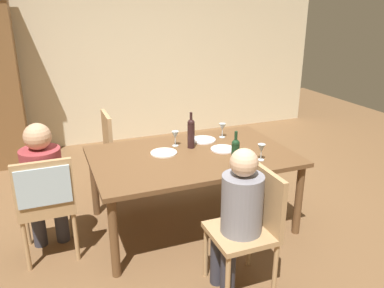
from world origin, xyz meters
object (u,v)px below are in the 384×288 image
at_px(chair_far_left, 119,146).
at_px(wine_glass_near_right, 175,135).
at_px(dinner_plate_guest_right, 164,153).
at_px(person_woman_host, 238,211).
at_px(wine_glass_near_left, 261,149).
at_px(person_man_bearded, 44,180).
at_px(wine_bottle_dark_red, 235,152).
at_px(dinner_plate_host, 223,149).
at_px(wine_glass_centre, 222,127).
at_px(chair_near, 252,222).
at_px(dinner_plate_guest_left, 203,140).
at_px(dining_table, 192,161).
at_px(chair_left_end, 45,196).
at_px(wine_bottle_tall_green, 191,132).

height_order(chair_far_left, wine_glass_near_right, chair_far_left).
relative_size(chair_far_left, dinner_plate_guest_right, 3.74).
xyz_separation_m(person_woman_host, wine_glass_near_left, (0.54, 0.61, 0.18)).
distance_m(person_man_bearded, wine_glass_near_right, 1.26).
bearing_deg(wine_glass_near_left, wine_bottle_dark_red, -167.27).
height_order(wine_bottle_dark_red, dinner_plate_host, wine_bottle_dark_red).
bearing_deg(person_man_bearded, wine_bottle_dark_red, -16.41).
xyz_separation_m(wine_glass_near_left, wine_glass_centre, (-0.05, 0.69, 0.00)).
xyz_separation_m(chair_far_left, person_woman_host, (0.47, -1.93, 0.11)).
bearing_deg(chair_near, chair_far_left, 16.84).
distance_m(chair_far_left, person_man_bearded, 1.24).
relative_size(person_man_bearded, dinner_plate_guest_left, 4.59).
bearing_deg(chair_far_left, wine_glass_centre, 56.76).
height_order(person_man_bearded, wine_glass_near_left, person_man_bearded).
bearing_deg(wine_glass_near_right, wine_bottle_dark_red, -66.96).
xyz_separation_m(chair_near, person_man_bearded, (-1.38, 0.99, 0.13)).
bearing_deg(dining_table, dinner_plate_host, 0.55).
height_order(wine_glass_near_left, wine_glass_centre, same).
distance_m(wine_glass_centre, wine_glass_near_right, 0.54).
distance_m(chair_left_end, dinner_plate_guest_right, 1.09).
bearing_deg(chair_left_end, chair_far_left, 53.90).
distance_m(person_woman_host, dinner_plate_host, 1.03).
bearing_deg(wine_glass_near_left, wine_bottle_tall_green, 131.49).
height_order(chair_far_left, dinner_plate_guest_right, chair_far_left).
relative_size(chair_far_left, wine_bottle_tall_green, 2.62).
height_order(wine_glass_near_right, dinner_plate_guest_right, wine_glass_near_right).
distance_m(chair_far_left, wine_glass_near_right, 0.87).
height_order(dining_table, chair_far_left, chair_far_left).
relative_size(chair_far_left, dinner_plate_guest_left, 3.64).
distance_m(person_man_bearded, wine_bottle_dark_red, 1.59).
bearing_deg(wine_bottle_tall_green, person_man_bearded, -174.09).
xyz_separation_m(chair_left_end, wine_glass_near_right, (1.22, 0.39, 0.23)).
relative_size(chair_near, person_man_bearded, 0.79).
relative_size(person_woman_host, wine_bottle_dark_red, 3.44).
bearing_deg(person_man_bearded, wine_glass_near_left, -11.88).
xyz_separation_m(wine_bottle_tall_green, wine_bottle_dark_red, (0.17, -0.59, -0.02)).
height_order(dining_table, wine_glass_near_left, wine_glass_near_left).
distance_m(wine_glass_near_right, dinner_plate_host, 0.48).
height_order(chair_near, wine_bottle_dark_red, wine_bottle_dark_red).
relative_size(person_woman_host, dinner_plate_guest_left, 4.40).
xyz_separation_m(chair_far_left, dinner_plate_guest_left, (0.74, -0.65, 0.19)).
bearing_deg(chair_near, person_woman_host, 90.00).
distance_m(chair_far_left, dinner_plate_guest_left, 1.01).
relative_size(wine_bottle_tall_green, dinner_plate_host, 1.51).
xyz_separation_m(wine_bottle_dark_red, wine_glass_centre, (0.24, 0.75, -0.03)).
bearing_deg(person_woman_host, dinner_plate_guest_left, -11.89).
bearing_deg(dinner_plate_host, person_woman_host, -109.36).
bearing_deg(wine_glass_centre, chair_near, -106.26).
xyz_separation_m(wine_glass_centre, dinner_plate_host, (-0.15, -0.33, -0.10)).
bearing_deg(wine_glass_near_left, wine_glass_centre, 94.03).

